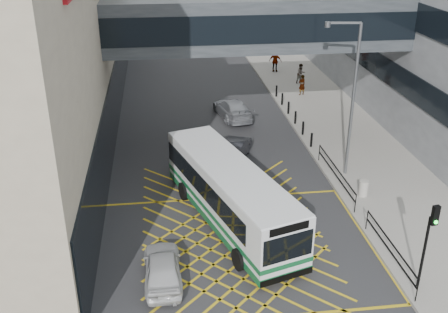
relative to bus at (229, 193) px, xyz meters
name	(u,v)px	position (x,y,z in m)	size (l,w,h in m)	color
ground	(236,248)	(-0.01, -2.20, -1.57)	(120.00, 120.00, 0.00)	#333335
skybridge	(257,23)	(2.99, 9.80, 5.93)	(20.00, 4.10, 3.00)	#3A3F45
pavement	(329,118)	(8.99, 12.80, -1.49)	(6.00, 54.00, 0.16)	#9A958C
box_junction	(236,248)	(-0.01, -2.20, -1.57)	(12.00, 9.00, 0.01)	gold
bus	(229,193)	(0.00, 0.00, 0.00)	(5.40, 10.70, 2.93)	white
car_white	(162,267)	(-3.22, -4.03, -0.94)	(1.63, 3.99, 1.27)	silver
car_dark	(233,150)	(1.16, 6.74, -0.89)	(1.70, 4.34, 1.36)	#222227
car_silver	(233,108)	(2.17, 13.92, -0.85)	(1.96, 4.65, 1.45)	#9D9FA5
traffic_light	(429,235)	(6.65, -5.97, 1.01)	(0.29, 0.44, 3.72)	black
street_lamp	(350,92)	(6.93, 3.98, 3.36)	(1.91, 0.46, 8.37)	slate
litter_bin	(364,188)	(7.16, 1.38, -0.99)	(0.48, 0.48, 0.84)	#ADA89E
kerb_railings	(358,202)	(6.14, -0.42, -0.69)	(0.05, 12.54, 1.00)	black
bollards	(292,112)	(6.24, 12.80, -0.96)	(0.14, 10.14, 0.90)	black
pedestrian_a	(302,85)	(8.33, 17.97, -0.59)	(0.65, 0.46, 1.64)	gray
pedestrian_b	(301,74)	(9.07, 21.03, -0.57)	(0.82, 0.48, 1.69)	gray
pedestrian_c	(275,61)	(7.68, 24.86, -0.43)	(1.16, 0.56, 1.97)	gray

